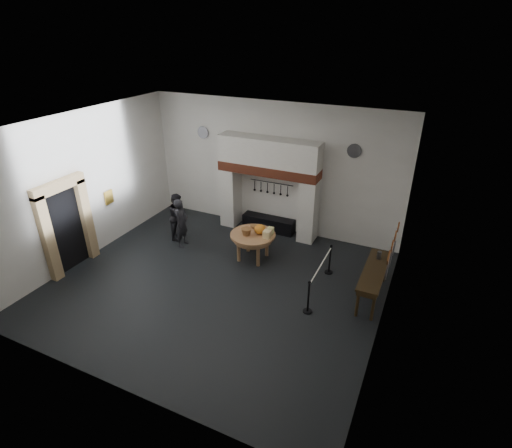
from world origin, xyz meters
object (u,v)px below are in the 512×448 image
at_px(visitor_far, 178,216).
at_px(side_table, 375,270).
at_px(work_table, 253,235).
at_px(visitor_near, 181,223).
at_px(barrier_post_near, 308,298).
at_px(iron_range, 269,223).
at_px(barrier_post_far, 330,260).

xyz_separation_m(visitor_far, side_table, (6.66, -0.64, 0.05)).
bearing_deg(visitor_far, work_table, -106.78).
distance_m(visitor_near, barrier_post_near, 5.15).
height_order(iron_range, barrier_post_far, barrier_post_far).
bearing_deg(barrier_post_near, iron_range, 125.88).
bearing_deg(work_table, side_table, -7.20).
relative_size(visitor_far, barrier_post_near, 1.81).
xyz_separation_m(barrier_post_near, barrier_post_far, (0.00, 2.00, 0.00)).
height_order(work_table, barrier_post_far, barrier_post_far).
relative_size(work_table, side_table, 0.64).
relative_size(iron_range, barrier_post_far, 2.11).
bearing_deg(work_table, visitor_far, 176.68).
bearing_deg(visitor_near, barrier_post_far, -89.84).
xyz_separation_m(iron_range, visitor_near, (-2.16, -2.23, 0.58)).
xyz_separation_m(visitor_near, visitor_far, (-0.40, 0.40, -0.02)).
bearing_deg(barrier_post_near, work_table, 143.49).
relative_size(side_table, barrier_post_far, 2.44).
relative_size(iron_range, work_table, 1.35).
xyz_separation_m(iron_range, side_table, (4.10, -2.47, 0.62)).
height_order(iron_range, visitor_far, visitor_far).
xyz_separation_m(work_table, visitor_near, (-2.48, -0.23, -0.01)).
height_order(iron_range, visitor_near, visitor_near).
bearing_deg(side_table, visitor_near, 177.77).
bearing_deg(barrier_post_far, barrier_post_near, -90.00).
distance_m(visitor_far, barrier_post_near, 5.65).
xyz_separation_m(side_table, barrier_post_far, (-1.36, 0.69, -0.42)).
bearing_deg(side_table, visitor_far, 174.48).
distance_m(visitor_far, side_table, 6.69).
bearing_deg(barrier_post_far, visitor_near, -174.77).
bearing_deg(barrier_post_far, work_table, -174.91).
relative_size(iron_range, barrier_post_near, 2.11).
xyz_separation_m(iron_range, work_table, (0.32, -2.00, 0.59)).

